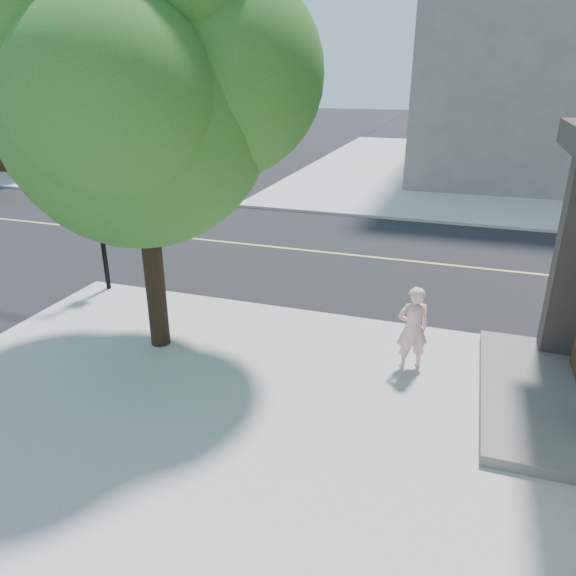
% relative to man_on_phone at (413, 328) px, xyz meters
% --- Properties ---
extents(ground, '(140.00, 140.00, 0.00)m').
position_rel_man_on_phone_xyz_m(ground, '(-7.16, 1.81, -0.91)').
color(ground, black).
rests_on(ground, ground).
extents(road_ew, '(140.00, 9.00, 0.01)m').
position_rel_man_on_phone_xyz_m(road_ew, '(-7.16, 6.31, -0.91)').
color(road_ew, black).
rests_on(road_ew, ground).
extents(sidewalk_nw, '(26.00, 25.00, 0.12)m').
position_rel_man_on_phone_xyz_m(sidewalk_nw, '(-30.16, 23.31, -0.85)').
color(sidewalk_nw, '#A8A8A2').
rests_on(sidewalk_nw, ground).
extents(church, '(15.20, 12.00, 14.40)m').
position_rel_man_on_phone_xyz_m(church, '(-27.16, 19.81, 6.27)').
color(church, '#923A1F').
rests_on(church, sidewalk_nw).
extents(man_on_phone, '(0.68, 0.58, 1.58)m').
position_rel_man_on_phone_xyz_m(man_on_phone, '(0.00, 0.00, 0.00)').
color(man_on_phone, '#FAB7B8').
rests_on(man_on_phone, sidewalk_se).
extents(street_tree, '(5.72, 5.20, 7.59)m').
position_rel_man_on_phone_xyz_m(street_tree, '(-4.68, -0.61, 4.11)').
color(street_tree, black).
rests_on(street_tree, sidewalk_se).
extents(signal_pole, '(3.47, 0.39, 3.91)m').
position_rel_man_on_phone_xyz_m(signal_pole, '(-9.46, 1.51, 2.40)').
color(signal_pole, black).
rests_on(signal_pole, sidewalk_se).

